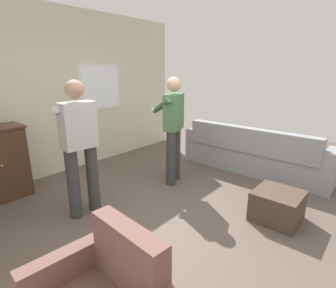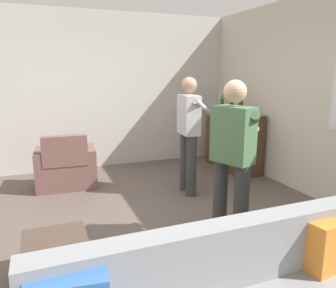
# 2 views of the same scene
# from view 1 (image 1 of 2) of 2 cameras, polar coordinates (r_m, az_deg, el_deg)

# --- Properties ---
(ground) EXTENTS (10.40, 10.40, 0.00)m
(ground) POSITION_cam_1_polar(r_m,az_deg,el_deg) (3.44, 3.59, -15.51)
(ground) COLOR brown
(wall_back_with_window) EXTENTS (5.20, 0.15, 2.80)m
(wall_back_with_window) POSITION_cam_1_polar(r_m,az_deg,el_deg) (5.01, -21.44, 10.48)
(wall_back_with_window) COLOR beige
(wall_back_with_window) RESTS_ON ground
(couch) EXTENTS (0.57, 2.59, 0.84)m
(couch) POSITION_cam_1_polar(r_m,az_deg,el_deg) (4.88, 17.75, -2.22)
(couch) COLOR gray
(couch) RESTS_ON ground
(ottoman) EXTENTS (0.53, 0.53, 0.37)m
(ottoman) POSITION_cam_1_polar(r_m,az_deg,el_deg) (3.56, 22.67, -12.27)
(ottoman) COLOR #47382D
(ottoman) RESTS_ON ground
(person_standing_left) EXTENTS (0.56, 0.49, 1.68)m
(person_standing_left) POSITION_cam_1_polar(r_m,az_deg,el_deg) (3.33, -18.76, 0.23)
(person_standing_left) COLOR #383838
(person_standing_left) RESTS_ON ground
(person_standing_right) EXTENTS (0.52, 0.52, 1.68)m
(person_standing_right) POSITION_cam_1_polar(r_m,az_deg,el_deg) (4.11, 1.08, 4.01)
(person_standing_right) COLOR #383838
(person_standing_right) RESTS_ON ground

